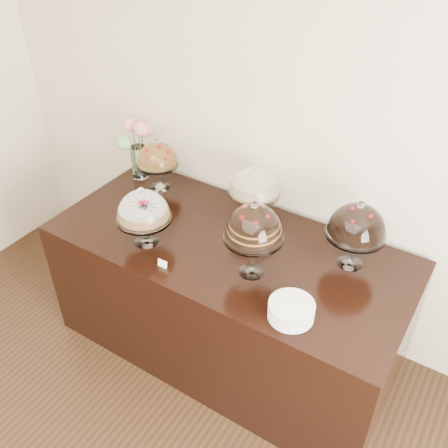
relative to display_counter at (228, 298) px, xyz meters
The scene contains 10 objects.
wall_back 1.22m from the display_counter, 63.15° to the left, with size 5.00×0.04×3.00m, color beige.
display_counter is the anchor object (origin of this frame).
cake_stand_sugar_sponge 0.85m from the display_counter, 150.56° to the right, with size 0.32×0.32×0.38m.
cake_stand_choco_layer 0.82m from the display_counter, 30.15° to the right, with size 0.32×0.32×0.47m.
cake_stand_cheesecake 0.77m from the display_counter, 91.09° to the left, with size 0.33×0.33×0.39m.
cake_stand_dark_choco 1.02m from the display_counter, 18.09° to the left, with size 0.33×0.33×0.43m.
cake_stand_fruit_tart 1.06m from the display_counter, 159.10° to the left, with size 0.29×0.29×0.38m.
flower_vase 1.25m from the display_counter, 161.04° to the left, with size 0.21×0.34×0.44m.
plate_stack 0.83m from the display_counter, 30.12° to the right, with size 0.23×0.23×0.09m.
price_card_left 0.64m from the display_counter, 118.90° to the right, with size 0.06×0.01×0.04m, color white.
Camera 1 is at (0.95, 0.46, 2.77)m, focal length 40.00 mm.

